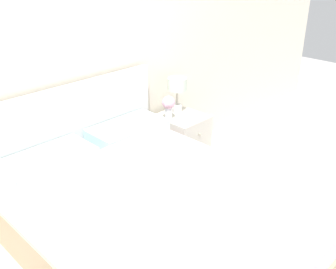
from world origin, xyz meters
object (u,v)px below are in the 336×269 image
nightstand (182,141)px  flower_vase (169,105)px  bed (155,219)px  table_lamp (177,88)px  teacup (188,116)px

nightstand → flower_vase: size_ratio=2.38×
flower_vase → bed: bearing=-140.0°
table_lamp → teacup: table_lamp is taller
teacup → bed: bearing=-148.4°
table_lamp → flower_vase: size_ratio=1.53×
nightstand → flower_vase: bearing=163.4°
bed → nightstand: bearing=34.5°
bed → teacup: bearing=31.6°
bed → flower_vase: 1.27m
bed → flower_vase: bed is taller
table_lamp → bed: bearing=-142.8°
flower_vase → table_lamp: bearing=18.4°
bed → flower_vase: size_ratio=9.11×
nightstand → table_lamp: bearing=72.3°
bed → nightstand: size_ratio=3.83×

